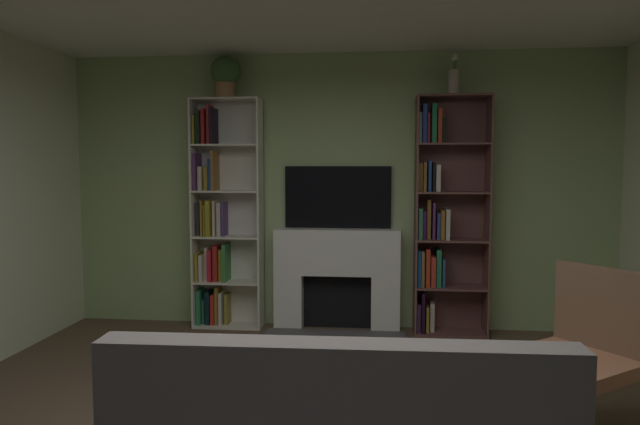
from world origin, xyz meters
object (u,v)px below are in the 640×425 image
(bookshelf_right, at_px, (441,218))
(potted_plant, at_px, (225,74))
(bookshelf_left, at_px, (220,221))
(fireplace, at_px, (337,276))
(tv, at_px, (338,197))
(vase_with_flowers, at_px, (454,80))
(armchair, at_px, (580,352))

(bookshelf_right, xyz_separation_m, potted_plant, (-2.11, -0.03, 1.41))
(bookshelf_left, bearing_deg, potted_plant, -29.36)
(fireplace, bearing_deg, bookshelf_right, 0.55)
(bookshelf_left, xyz_separation_m, bookshelf_right, (2.20, -0.02, 0.05))
(tv, bearing_deg, fireplace, -90.00)
(fireplace, relative_size, bookshelf_right, 0.58)
(bookshelf_right, height_order, vase_with_flowers, vase_with_flowers)
(potted_plant, relative_size, armchair, 0.41)
(fireplace, xyz_separation_m, armchair, (1.60, -2.13, -0.02))
(potted_plant, height_order, vase_with_flowers, potted_plant)
(fireplace, height_order, tv, tv)
(fireplace, distance_m, bookshelf_right, 1.17)
(tv, distance_m, potted_plant, 1.64)
(potted_plant, bearing_deg, armchair, -38.00)
(bookshelf_left, relative_size, armchair, 2.27)
(bookshelf_right, bearing_deg, armchair, -74.55)
(bookshelf_left, distance_m, armchair, 3.57)
(armchair, bearing_deg, potted_plant, 142.00)
(bookshelf_right, relative_size, potted_plant, 5.52)
(bookshelf_left, xyz_separation_m, vase_with_flowers, (2.29, -0.05, 1.36))
(tv, bearing_deg, armchair, -54.33)
(tv, xyz_separation_m, vase_with_flowers, (1.10, -0.12, 1.12))
(vase_with_flowers, bearing_deg, potted_plant, 179.98)
(tv, height_order, armchair, tv)
(tv, xyz_separation_m, bookshelf_right, (1.01, -0.09, -0.20))
(tv, relative_size, potted_plant, 2.55)
(tv, distance_m, bookshelf_right, 1.03)
(potted_plant, bearing_deg, bookshelf_right, 0.77)
(tv, xyz_separation_m, bookshelf_left, (-1.19, -0.07, -0.25))
(fireplace, height_order, vase_with_flowers, vase_with_flowers)
(armchair, bearing_deg, bookshelf_right, 105.45)
(potted_plant, bearing_deg, bookshelf_left, 150.64)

